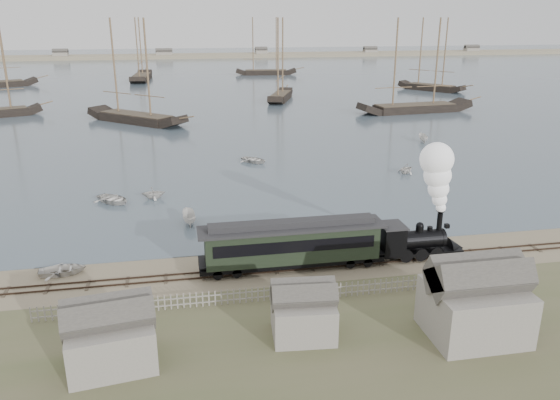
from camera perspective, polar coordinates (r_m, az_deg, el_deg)
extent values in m
plane|color=gray|center=(47.24, -3.26, -6.45)|extent=(600.00, 600.00, 0.00)
cube|color=#455863|center=(213.48, -9.49, 13.00)|extent=(600.00, 336.00, 0.06)
cube|color=#33251C|center=(44.96, -2.84, -7.66)|extent=(120.00, 0.08, 0.12)
cube|color=#33251C|center=(45.86, -3.01, -7.12)|extent=(120.00, 0.08, 0.12)
cube|color=#3C3026|center=(45.44, -2.93, -7.47)|extent=(120.00, 1.80, 0.06)
cube|color=tan|center=(293.21, -9.97, 14.43)|extent=(500.00, 20.00, 1.80)
cube|color=black|center=(49.11, 14.42, -5.10)|extent=(7.11, 2.09, 0.26)
cylinder|color=black|center=(48.53, 14.07, -4.01)|extent=(4.39, 1.57, 1.57)
cube|color=black|center=(47.57, 11.56, -4.02)|extent=(1.88, 2.30, 2.41)
cube|color=#2A2A2C|center=(47.11, 11.66, -2.61)|extent=(2.09, 2.51, 0.13)
cylinder|color=black|center=(48.87, 16.32, -2.28)|extent=(0.46, 0.46, 1.67)
sphere|color=black|center=(48.17, 14.41, -2.65)|extent=(0.67, 0.67, 0.67)
cone|color=black|center=(50.60, 17.87, -4.83)|extent=(1.46, 2.09, 2.09)
cube|color=black|center=(49.32, 17.05, -2.61)|extent=(0.37, 0.37, 0.37)
cube|color=black|center=(45.64, 1.24, -6.31)|extent=(15.34, 2.52, 0.38)
cube|color=black|center=(45.01, 1.25, -4.53)|extent=(14.25, 2.74, 2.74)
cube|color=black|center=(43.66, 1.63, -4.91)|extent=(13.15, 0.06, 0.99)
cube|color=black|center=(46.16, 0.90, -3.56)|extent=(13.15, 0.06, 0.99)
cube|color=#2A2A2C|center=(44.47, 1.27, -2.85)|extent=(15.34, 2.96, 0.20)
cube|color=#2A2A2C|center=(44.35, 1.27, -2.45)|extent=(13.70, 1.32, 0.49)
imported|color=silver|center=(48.28, -21.76, -6.77)|extent=(3.07, 4.01, 0.77)
imported|color=silver|center=(64.19, -17.03, 0.10)|extent=(5.30, 5.34, 0.91)
imported|color=silver|center=(64.47, -13.09, 0.76)|extent=(2.39, 2.74, 1.40)
imported|color=silver|center=(55.87, -9.50, -1.85)|extent=(3.40, 1.48, 1.28)
imported|color=silver|center=(78.65, -2.73, 4.23)|extent=(4.92, 4.92, 0.84)
imported|color=silver|center=(74.89, 13.05, 3.23)|extent=(3.26, 3.38, 1.37)
imported|color=silver|center=(94.94, 14.71, 6.27)|extent=(3.47, 1.90, 1.27)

